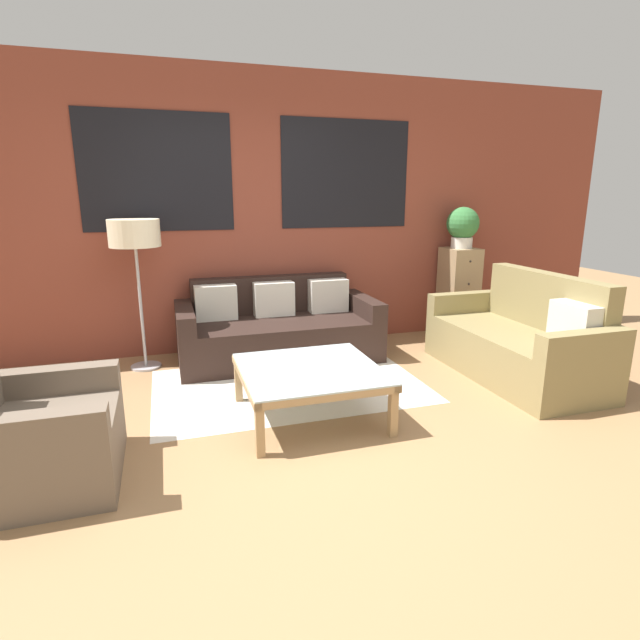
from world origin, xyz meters
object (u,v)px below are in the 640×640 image
floor_lamp (135,239)px  drawer_cabinet (458,292)px  settee_vintage (519,343)px  armchair_corner (35,437)px  couch_dark (278,330)px  potted_plant (463,226)px  coffee_table (309,374)px

floor_lamp → drawer_cabinet: size_ratio=1.37×
settee_vintage → armchair_corner: bearing=-170.4°
couch_dark → armchair_corner: armchair_corner is taller
settee_vintage → floor_lamp: bearing=159.0°
couch_dark → potted_plant: size_ratio=4.26×
couch_dark → drawer_cabinet: (2.18, 0.21, 0.22)m
armchair_corner → potted_plant: (3.97, 2.00, 0.98)m
drawer_cabinet → couch_dark: bearing=-174.4°
armchair_corner → coffee_table: armchair_corner is taller
couch_dark → coffee_table: 1.43m
couch_dark → settee_vintage: settee_vintage is taller
coffee_table → armchair_corner: bearing=-168.1°
armchair_corner → drawer_cabinet: bearing=26.8°
drawer_cabinet → potted_plant: 0.75m
settee_vintage → coffee_table: bearing=-172.3°
coffee_table → drawer_cabinet: size_ratio=0.98×
floor_lamp → potted_plant: bearing=2.3°
armchair_corner → coffee_table: 1.75m
settee_vintage → coffee_table: 2.05m
coffee_table → floor_lamp: 2.11m
couch_dark → floor_lamp: floor_lamp is taller
couch_dark → settee_vintage: bearing=-30.7°
floor_lamp → potted_plant: size_ratio=3.05×
settee_vintage → potted_plant: (0.23, 1.37, 0.95)m
armchair_corner → floor_lamp: 2.16m
armchair_corner → coffee_table: bearing=11.9°
coffee_table → floor_lamp: bearing=128.1°
couch_dark → potted_plant: 2.39m
settee_vintage → coffee_table: settee_vintage is taller
settee_vintage → armchair_corner: settee_vintage is taller
armchair_corner → potted_plant: 4.55m
armchair_corner → drawer_cabinet: (3.97, 2.00, 0.23)m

